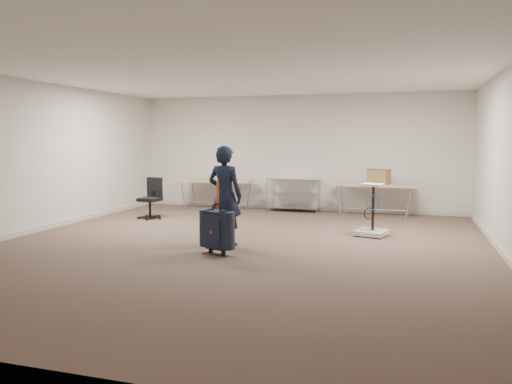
% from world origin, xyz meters
% --- Properties ---
extents(ground, '(9.00, 9.00, 0.00)m').
position_xyz_m(ground, '(0.00, 0.00, 0.00)').
color(ground, '#4A372D').
rests_on(ground, ground).
extents(room_shell, '(8.00, 9.00, 9.00)m').
position_xyz_m(room_shell, '(0.00, 1.38, 0.05)').
color(room_shell, silver).
rests_on(room_shell, ground).
extents(folding_table_left, '(1.80, 0.75, 0.73)m').
position_xyz_m(folding_table_left, '(-1.90, 3.95, 0.68)').
color(folding_table_left, tan).
rests_on(folding_table_left, ground).
extents(folding_table_right, '(1.80, 0.75, 0.73)m').
position_xyz_m(folding_table_right, '(1.90, 3.95, 0.68)').
color(folding_table_right, tan).
rests_on(folding_table_right, ground).
extents(wire_shelf, '(1.22, 0.47, 0.80)m').
position_xyz_m(wire_shelf, '(0.00, 4.20, 0.44)').
color(wire_shelf, silver).
rests_on(wire_shelf, ground).
extents(person, '(0.64, 0.47, 1.63)m').
position_xyz_m(person, '(-0.22, 0.10, 0.81)').
color(person, black).
rests_on(person, ground).
extents(suitcase, '(0.46, 0.36, 1.11)m').
position_xyz_m(suitcase, '(-0.09, -0.59, 0.38)').
color(suitcase, black).
rests_on(suitcase, ground).
extents(office_chair, '(0.54, 0.54, 0.89)m').
position_xyz_m(office_chair, '(-2.74, 2.19, 0.27)').
color(office_chair, black).
rests_on(office_chair, ground).
extents(equipment_cart, '(0.63, 0.63, 0.94)m').
position_xyz_m(equipment_cart, '(2.03, 1.58, 0.25)').
color(equipment_cart, beige).
rests_on(equipment_cart, ground).
extents(cardboard_box, '(0.53, 0.46, 0.33)m').
position_xyz_m(cardboard_box, '(2.00, 3.99, 0.90)').
color(cardboard_box, '#906143').
rests_on(cardboard_box, folding_table_right).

